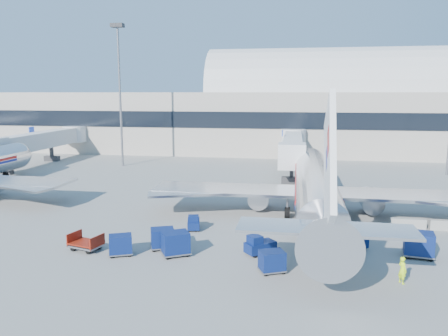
% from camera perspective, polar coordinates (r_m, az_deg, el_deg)
% --- Properties ---
extents(ground, '(260.00, 260.00, 0.00)m').
position_cam_1_polar(ground, '(39.91, -2.65, -7.47)').
color(ground, gray).
rests_on(ground, ground).
extents(terminal, '(170.00, 28.15, 21.00)m').
position_cam_1_polar(terminal, '(95.81, -3.72, 7.14)').
color(terminal, '#B2AA9E').
rests_on(terminal, ground).
extents(airliner_main, '(32.00, 37.26, 12.07)m').
position_cam_1_polar(airliner_main, '(42.77, 11.85, -2.45)').
color(airliner_main, silver).
rests_on(airliner_main, ground).
extents(jetbridge_near, '(4.40, 27.50, 6.25)m').
position_cam_1_polar(jetbridge_near, '(68.55, 8.97, 3.01)').
color(jetbridge_near, silver).
rests_on(jetbridge_near, ground).
extents(jetbridge_mid, '(4.40, 27.50, 6.25)m').
position_cam_1_polar(jetbridge_mid, '(80.59, -22.49, 3.38)').
color(jetbridge_mid, silver).
rests_on(jetbridge_mid, ground).
extents(mast_west, '(2.00, 1.20, 22.60)m').
position_cam_1_polar(mast_west, '(72.94, -13.52, 11.81)').
color(mast_west, slate).
rests_on(mast_west, ground).
extents(barrier_near, '(3.00, 0.55, 0.90)m').
position_cam_1_polar(barrier_near, '(42.10, 22.89, -6.69)').
color(barrier_near, '#9E9E96').
rests_on(barrier_near, ground).
extents(barrier_mid, '(3.00, 0.55, 0.90)m').
position_cam_1_polar(barrier_mid, '(43.00, 27.19, -6.67)').
color(barrier_mid, '#9E9E96').
rests_on(barrier_mid, ground).
extents(tug_lead, '(2.47, 2.32, 1.48)m').
position_cam_1_polar(tug_lead, '(32.96, 4.62, -10.02)').
color(tug_lead, '#0A1A4F').
rests_on(tug_lead, ground).
extents(tug_right, '(2.20, 2.32, 1.39)m').
position_cam_1_polar(tug_right, '(35.77, 16.46, -8.86)').
color(tug_right, '#0A1A4F').
rests_on(tug_right, ground).
extents(tug_left, '(1.45, 2.24, 1.35)m').
position_cam_1_polar(tug_left, '(38.64, -4.01, -7.12)').
color(tug_left, '#0A1A4F').
rests_on(tug_left, ground).
extents(cart_train_a, '(2.49, 2.31, 1.76)m').
position_cam_1_polar(cart_train_a, '(32.68, -6.34, -9.72)').
color(cart_train_a, '#0A1A4F').
rests_on(cart_train_a, ground).
extents(cart_train_b, '(2.20, 1.96, 1.60)m').
position_cam_1_polar(cart_train_b, '(34.15, -8.03, -9.05)').
color(cart_train_b, '#0A1A4F').
rests_on(cart_train_b, ground).
extents(cart_train_c, '(2.09, 1.88, 1.51)m').
position_cam_1_polar(cart_train_c, '(33.47, -13.36, -9.71)').
color(cart_train_c, '#0A1A4F').
rests_on(cart_train_c, ground).
extents(cart_solo_near, '(2.04, 1.84, 1.47)m').
position_cam_1_polar(cart_solo_near, '(29.84, 6.30, -11.98)').
color(cart_solo_near, '#0A1A4F').
rests_on(cart_solo_near, ground).
extents(cart_solo_far, '(2.34, 1.92, 1.86)m').
position_cam_1_polar(cart_solo_far, '(35.15, 24.10, -9.04)').
color(cart_solo_far, '#0A1A4F').
rests_on(cart_solo_far, ground).
extents(cart_open_red, '(2.71, 2.23, 0.63)m').
position_cam_1_polar(cart_open_red, '(35.29, -17.52, -9.48)').
color(cart_open_red, slate).
rests_on(cart_open_red, ground).
extents(ramp_worker, '(0.67, 0.76, 1.75)m').
position_cam_1_polar(ramp_worker, '(30.19, 22.27, -12.23)').
color(ramp_worker, '#B8E918').
rests_on(ramp_worker, ground).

